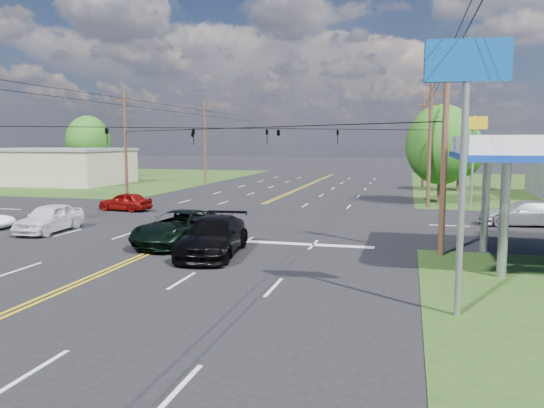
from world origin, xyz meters
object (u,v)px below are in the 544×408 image
(tree_right_a, at_px, (441,145))
(tree_right_b, at_px, (460,150))
(pole_left_far, at_px, (205,141))
(polesign_se, at_px, (466,100))
(retail_nw, at_px, (56,167))
(suv_black, at_px, (213,236))
(tree_far_l, at_px, (88,141))
(pole_nw, at_px, (125,144))
(pickup_dkgreen, at_px, (180,228))
(pole_ne, at_px, (430,144))
(pole_se, at_px, (445,146))
(pole_right_far, at_px, (424,141))
(pickup_white, at_px, (49,218))

(tree_right_a, distance_m, tree_right_b, 12.27)
(pole_left_far, height_order, polesign_se, pole_left_far)
(tree_right_a, bearing_deg, tree_right_b, 78.23)
(retail_nw, xyz_separation_m, suv_black, (33.00, -33.40, -1.14))
(retail_nw, relative_size, suv_black, 2.71)
(tree_far_l, bearing_deg, pole_nw, -50.44)
(retail_nw, xyz_separation_m, tree_far_l, (-2.00, 10.00, 3.19))
(tree_far_l, relative_size, pickup_dkgreen, 1.45)
(pole_nw, relative_size, pole_ne, 1.00)
(pole_left_far, relative_size, pickup_dkgreen, 1.66)
(suv_black, bearing_deg, pole_nw, 121.95)
(pickup_dkgreen, bearing_deg, pole_se, 9.46)
(tree_right_b, bearing_deg, pole_left_far, 172.28)
(tree_right_b, bearing_deg, pickup_dkgreen, -115.56)
(pole_right_far, xyz_separation_m, pickup_white, (-21.19, -36.00, -4.36))
(pole_se, height_order, tree_right_a, pole_se)
(pole_nw, height_order, tree_far_l, pole_nw)
(polesign_se, bearing_deg, pickup_dkgreen, 146.83)
(tree_right_b, distance_m, pickup_white, 40.56)
(pole_nw, xyz_separation_m, tree_right_a, (27.00, 3.00, -0.05))
(pole_nw, xyz_separation_m, tree_far_l, (-19.00, 23.00, 0.28))
(retail_nw, xyz_separation_m, pole_se, (43.00, -31.00, 2.92))
(suv_black, distance_m, polesign_se, 12.97)
(pole_nw, relative_size, tree_far_l, 1.09)
(tree_right_b, height_order, suv_black, tree_right_b)
(tree_far_l, bearing_deg, pole_right_far, -5.08)
(pole_nw, distance_m, polesign_se, 37.24)
(pole_nw, xyz_separation_m, pickup_white, (4.81, -17.00, -4.11))
(tree_right_b, bearing_deg, pole_right_far, 131.19)
(pole_ne, bearing_deg, tree_right_a, 71.57)
(retail_nw, distance_m, tree_far_l, 10.69)
(pole_se, xyz_separation_m, tree_right_a, (1.00, 21.00, -0.05))
(pole_right_far, xyz_separation_m, suv_black, (-10.00, -39.40, -4.31))
(pole_right_far, distance_m, tree_right_a, 16.03)
(pole_nw, bearing_deg, pickup_dkgreen, -53.81)
(pole_right_far, height_order, suv_black, pole_right_far)
(pole_se, height_order, pickup_dkgreen, pole_se)
(tree_right_a, distance_m, pickup_dkgreen, 25.66)
(polesign_se, bearing_deg, tree_right_a, 88.07)
(pole_ne, bearing_deg, pickup_dkgreen, -124.12)
(pole_se, relative_size, tree_far_l, 1.09)
(pole_ne, relative_size, pole_left_far, 0.95)
(pole_se, relative_size, tree_right_a, 1.16)
(tree_far_l, height_order, pickup_white, tree_far_l)
(pole_right_far, height_order, pickup_dkgreen, pole_right_far)
(tree_right_a, bearing_deg, retail_nw, 167.20)
(pole_right_far, relative_size, tree_right_b, 1.41)
(pole_ne, bearing_deg, pole_right_far, 90.00)
(pole_nw, xyz_separation_m, pole_left_far, (0.00, 19.00, 0.25))
(pole_ne, height_order, pole_left_far, pole_left_far)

